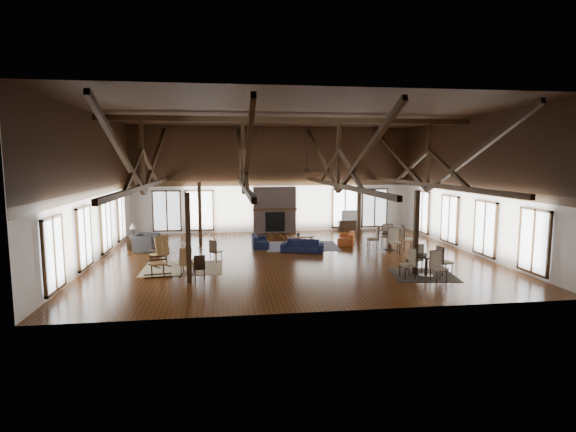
{
  "coord_description": "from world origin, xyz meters",
  "views": [
    {
      "loc": [
        -2.74,
        -18.58,
        4.11
      ],
      "look_at": [
        -0.01,
        1.0,
        1.64
      ],
      "focal_mm": 28.0,
      "sensor_mm": 36.0,
      "label": 1
    }
  ],
  "objects": [
    {
      "name": "cafe_table_near",
      "position": [
        4.28,
        -3.81,
        0.52
      ],
      "size": [
        2.02,
        2.02,
        1.04
      ],
      "rotation": [
        0.0,
        0.0,
        0.14
      ],
      "color": "black",
      "rests_on": "floor"
    },
    {
      "name": "rug_navy",
      "position": [
        0.86,
        2.31,
        0.01
      ],
      "size": [
        3.57,
        2.78,
        0.01
      ],
      "primitive_type": "cube",
      "rotation": [
        0.0,
        0.0,
        -0.07
      ],
      "color": "#191D47",
      "rests_on": "floor"
    },
    {
      "name": "wall_right",
      "position": [
        8.0,
        0.0,
        3.0
      ],
      "size": [
        0.02,
        14.0,
        6.0
      ],
      "primitive_type": "cube",
      "color": "white",
      "rests_on": "floor"
    },
    {
      "name": "side_table_lamp",
      "position": [
        -7.03,
        2.75,
        0.47
      ],
      "size": [
        0.48,
        0.48,
        1.23
      ],
      "color": "black",
      "rests_on": "floor"
    },
    {
      "name": "tv_console",
      "position": [
        4.4,
        6.75,
        0.3
      ],
      "size": [
        1.2,
        0.45,
        0.6
      ],
      "primitive_type": "cube",
      "color": "black",
      "rests_on": "floor"
    },
    {
      "name": "sofa_orange",
      "position": [
        3.15,
        2.72,
        0.28
      ],
      "size": [
        2.02,
        1.31,
        0.55
      ],
      "primitive_type": "imported",
      "rotation": [
        0.0,
        0.0,
        -1.9
      ],
      "color": "#A94D20",
      "rests_on": "floor"
    },
    {
      "name": "side_chair_b",
      "position": [
        -3.67,
        -3.25,
        0.52
      ],
      "size": [
        0.42,
        0.42,
        0.89
      ],
      "rotation": [
        0.0,
        0.0,
        0.11
      ],
      "color": "black",
      "rests_on": "floor"
    },
    {
      "name": "rug_dark",
      "position": [
        4.25,
        -3.66,
        0.01
      ],
      "size": [
        2.49,
        2.32,
        0.01
      ],
      "primitive_type": "cube",
      "rotation": [
        0.0,
        0.0,
        -0.16
      ],
      "color": "black",
      "rests_on": "floor"
    },
    {
      "name": "coffee_table",
      "position": [
        0.83,
        2.5,
        0.41
      ],
      "size": [
        1.34,
        0.98,
        0.46
      ],
      "rotation": [
        0.0,
        0.0,
        0.35
      ],
      "color": "brown",
      "rests_on": "floor"
    },
    {
      "name": "wall_front",
      "position": [
        0.0,
        -7.0,
        3.0
      ],
      "size": [
        16.0,
        0.02,
        6.0
      ],
      "primitive_type": "cube",
      "color": "white",
      "rests_on": "floor"
    },
    {
      "name": "wall_left",
      "position": [
        -8.0,
        0.0,
        3.0
      ],
      "size": [
        0.02,
        14.0,
        6.0
      ],
      "primitive_type": "cube",
      "color": "white",
      "rests_on": "floor"
    },
    {
      "name": "rocking_chair_a",
      "position": [
        -5.29,
        -1.0,
        0.57
      ],
      "size": [
        0.97,
        1.05,
        1.22
      ],
      "rotation": [
        0.0,
        0.0,
        0.65
      ],
      "color": "brown",
      "rests_on": "floor"
    },
    {
      "name": "wall_back",
      "position": [
        0.0,
        7.0,
        3.0
      ],
      "size": [
        16.0,
        0.02,
        6.0
      ],
      "primitive_type": "cube",
      "color": "white",
      "rests_on": "floor"
    },
    {
      "name": "sofa_navy_front",
      "position": [
        0.63,
        0.97,
        0.28
      ],
      "size": [
        2.02,
        1.27,
        0.55
      ],
      "primitive_type": "imported",
      "rotation": [
        0.0,
        0.0,
        -0.31
      ],
      "color": "#131836",
      "rests_on": "floor"
    },
    {
      "name": "rocking_chair_c",
      "position": [
        -5.06,
        -2.52,
        0.58
      ],
      "size": [
        1.02,
        0.66,
        1.22
      ],
      "rotation": [
        0.0,
        0.0,
        1.74
      ],
      "color": "brown",
      "rests_on": "floor"
    },
    {
      "name": "roof_truss",
      "position": [
        0.0,
        0.0,
        4.03
      ],
      "size": [
        15.6,
        14.07,
        3.14
      ],
      "color": "black",
      "rests_on": "wall_back"
    },
    {
      "name": "rug_tan",
      "position": [
        -4.41,
        -1.43,
        0.01
      ],
      "size": [
        2.99,
        2.36,
        0.01
      ],
      "primitive_type": "cube",
      "rotation": [
        0.0,
        0.0,
        -0.01
      ],
      "color": "#C5B588",
      "rests_on": "floor"
    },
    {
      "name": "armchair",
      "position": [
        -6.41,
        2.21,
        0.38
      ],
      "size": [
        1.33,
        1.21,
        0.76
      ],
      "primitive_type": "imported",
      "rotation": [
        0.0,
        0.0,
        1.39
      ],
      "color": "#2E2E31",
      "rests_on": "floor"
    },
    {
      "name": "post_grid",
      "position": [
        0.0,
        0.0,
        1.52
      ],
      "size": [
        8.16,
        7.16,
        3.05
      ],
      "color": "black",
      "rests_on": "floor"
    },
    {
      "name": "cup_far",
      "position": [
        4.76,
        0.91,
        0.84
      ],
      "size": [
        0.16,
        0.16,
        0.1
      ],
      "primitive_type": "imported",
      "rotation": [
        0.0,
        0.0,
        -0.31
      ],
      "color": "#B2B2B2",
      "rests_on": "cafe_table_far"
    },
    {
      "name": "sofa_navy_left",
      "position": [
        -1.15,
        2.56,
        0.27
      ],
      "size": [
        1.85,
        0.74,
        0.54
      ],
      "primitive_type": "imported",
      "rotation": [
        0.0,
        0.0,
        1.56
      ],
      "color": "black",
      "rests_on": "floor"
    },
    {
      "name": "floor",
      "position": [
        0.0,
        0.0,
        0.0
      ],
      "size": [
        16.0,
        16.0,
        0.0
      ],
      "primitive_type": "plane",
      "color": "#552E12",
      "rests_on": "ground"
    },
    {
      "name": "rocking_chair_b",
      "position": [
        -4.18,
        -2.47,
        0.47
      ],
      "size": [
        0.53,
        0.83,
        1.0
      ],
      "rotation": [
        0.0,
        0.0,
        -0.17
      ],
      "color": "brown",
      "rests_on": "floor"
    },
    {
      "name": "ceiling",
      "position": [
        0.0,
        0.0,
        6.0
      ],
      "size": [
        16.0,
        14.0,
        0.02
      ],
      "primitive_type": "cube",
      "color": "black",
      "rests_on": "wall_back"
    },
    {
      "name": "fireplace",
      "position": [
        0.0,
        6.67,
        1.29
      ],
      "size": [
        2.5,
        0.69,
        2.6
      ],
      "color": "#745F58",
      "rests_on": "floor"
    },
    {
      "name": "ceiling_fan",
      "position": [
        0.5,
        -1.0,
        3.73
      ],
      "size": [
        1.6,
        1.6,
        0.75
      ],
      "color": "black",
      "rests_on": "roof_truss"
    },
    {
      "name": "cup_near",
      "position": [
        4.22,
        -3.82,
        0.79
      ],
      "size": [
        0.13,
        0.13,
        0.09
      ],
      "primitive_type": "imported",
      "rotation": [
        0.0,
        0.0,
        0.13
      ],
      "color": "#B2B2B2",
      "rests_on": "cafe_table_near"
    },
    {
      "name": "side_chair_a",
      "position": [
        -3.23,
        -0.51,
        0.53
      ],
      "size": [
        0.54,
        0.54,
        0.91
      ],
      "rotation": [
        0.0,
        0.0,
        -0.69
      ],
      "color": "black",
      "rests_on": "floor"
    },
    {
      "name": "vase",
      "position": [
        0.71,
        2.58,
        0.55
      ],
      "size": [
        0.22,
        0.22,
        0.18
      ],
      "primitive_type": "imported",
      "rotation": [
        0.0,
        0.0,
        0.36
      ],
      "color": "#B2B2B2",
      "rests_on": "coffee_table"
    },
    {
      "name": "television",
      "position": [
        4.44,
        6.75,
        0.9
      ],
      "size": [
        1.06,
        0.21,
        0.61
      ],
      "primitive_type": "imported",
      "rotation": [
        0.0,
        0.0,
        0.07
      ],
      "color": "#B2B2B2",
      "rests_on": "tv_console"
    },
    {
      "name": "cafe_table_far",
      "position": [
        4.75,
        0.95,
        0.55
      ],
      "size": [
        2.15,
        2.15,
        1.1
      ],
      "rotation": [
        0.0,
        0.0,
        -0.14
      ],
      "color": "black",
      "rests_on": "floor"
    }
  ]
}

